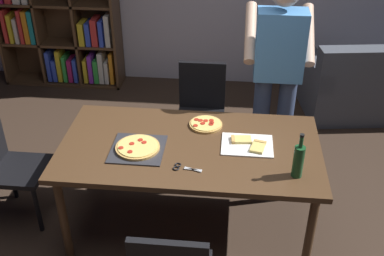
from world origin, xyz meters
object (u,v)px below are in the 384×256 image
Objects in this scene: chair_far_side at (201,107)px; wine_bottle at (298,160)px; dining_table at (190,153)px; chair_left_end at (6,161)px; second_pizza_plain at (206,124)px; kitchen_scissors at (183,168)px; person_serving_pizza at (277,71)px; pepperoni_pizza_on_tray at (138,148)px; bookshelf at (55,2)px.

chair_far_side is 1.48m from wine_bottle.
dining_table is 0.99m from chair_far_side.
chair_left_end is 3.63× the size of second_pizza_plain.
second_pizza_plain is at bearing -82.56° from chair_far_side.
chair_far_side is 2.85× the size of wine_bottle.
wine_bottle is 1.60× the size of kitchen_scissors.
wine_bottle is at bearing -60.16° from chair_far_side.
person_serving_pizza is 1.04m from wine_bottle.
second_pizza_plain reaches higher than kitchen_scissors.
person_serving_pizza is 0.76m from second_pizza_plain.
second_pizza_plain is at bearing 39.10° from pepperoni_pizza_on_tray.
chair_far_side is at bearing -38.07° from bookshelf.
dining_table is at bearing -129.70° from person_serving_pizza.
person_serving_pizza reaches higher than second_pizza_plain.
person_serving_pizza is (2.03, 0.75, 0.49)m from chair_left_end.
dining_table is 5.81× the size of wine_bottle.
chair_left_end is 4.55× the size of kitchen_scissors.
chair_left_end reaches higher than pepperoni_pizza_on_tray.
chair_left_end is 2.44× the size of pepperoni_pizza_on_tray.
wine_bottle reaches higher than chair_left_end.
person_serving_pizza is (2.41, -1.62, 0.02)m from bookshelf.
bookshelf is at bearing 131.81° from second_pizza_plain.
second_pizza_plain is at bearing 71.53° from dining_table.
pepperoni_pizza_on_tray is 1.09m from wine_bottle.
second_pizza_plain is (0.11, 0.55, 0.01)m from kitchen_scissors.
person_serving_pizza is at bearing 95.02° from wine_bottle.
second_pizza_plain is (-0.53, -0.48, -0.24)m from person_serving_pizza.
dining_table is 1.41m from chair_left_end.
second_pizza_plain is (1.49, 0.27, 0.25)m from chair_left_end.
chair_left_end is 0.46× the size of bookshelf.
chair_left_end is 0.51× the size of person_serving_pizza.
dining_table is at bearing 14.08° from pepperoni_pizza_on_tray.
chair_far_side is 1.00× the size of chair_left_end.
pepperoni_pizza_on_tray is 0.58m from second_pizza_plain.
chair_far_side is 0.51× the size of person_serving_pizza.
second_pizza_plain reaches higher than dining_table.
chair_far_side is (0.00, 0.97, -0.17)m from dining_table.
dining_table is at bearing -53.02° from bookshelf.
wine_bottle reaches higher than second_pizza_plain.
chair_far_side is 1.27m from kitchen_scissors.
chair_far_side is at bearing 160.62° from person_serving_pizza.
pepperoni_pizza_on_tray reaches higher than kitchen_scissors.
pepperoni_pizza_on_tray is (-0.35, -0.09, 0.08)m from dining_table.
person_serving_pizza is 8.84× the size of kitchen_scissors.
wine_bottle is (0.09, -1.03, -0.13)m from person_serving_pizza.
kitchen_scissors is (-0.02, -1.25, 0.24)m from chair_far_side.
chair_far_side is 2.32m from bookshelf.
chair_far_side and chair_left_end have the same top height.
dining_table is at bearing -108.47° from second_pizza_plain.
bookshelf is at bearing 120.18° from pepperoni_pizza_on_tray.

